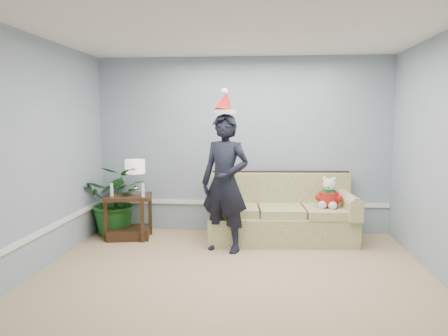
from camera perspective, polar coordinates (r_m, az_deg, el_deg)
room_shell at (r=4.25m, az=0.73°, el=0.90°), size 4.54×5.04×2.74m
wainscot_trim at (r=5.76m, az=-10.16°, el=-6.82°), size 4.49×4.99×0.06m
sofa at (r=6.45m, az=7.39°, el=-6.29°), size 2.14×1.05×0.97m
side_table at (r=6.66m, az=-12.33°, el=-6.80°), size 0.76×0.68×0.64m
table_lamp at (r=6.54m, az=-11.54°, el=-0.00°), size 0.29×0.29×0.52m
candle_pair at (r=6.43m, az=-12.52°, el=-2.90°), size 0.51×0.05×0.20m
houseplant at (r=6.85m, az=-13.86°, el=-4.05°), size 0.99×0.87×1.07m
man at (r=5.77m, az=0.13°, el=-1.97°), size 0.78×0.65×1.83m
santa_hat at (r=5.73m, az=0.15°, el=8.48°), size 0.40×0.42×0.34m
teddy_bear at (r=6.34m, az=13.55°, el=-3.63°), size 0.34×0.35×0.45m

